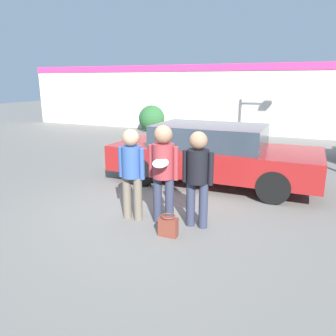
{
  "coord_description": "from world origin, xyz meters",
  "views": [
    {
      "loc": [
        2.46,
        -5.11,
        2.37
      ],
      "look_at": [
        0.33,
        -0.13,
        0.93
      ],
      "focal_mm": 35.0,
      "sensor_mm": 36.0,
      "label": 1
    }
  ],
  "objects_px": {
    "parked_car_near": "(212,153)",
    "shrub": "(152,118)",
    "person_middle_with_frisbee": "(163,166)",
    "person_right": "(198,172)",
    "handbag": "(168,226)",
    "person_left": "(132,168)"
  },
  "relations": [
    {
      "from": "person_left",
      "to": "parked_car_near",
      "type": "distance_m",
      "value": 2.71
    },
    {
      "from": "person_middle_with_frisbee",
      "to": "person_right",
      "type": "distance_m",
      "value": 0.58
    },
    {
      "from": "person_left",
      "to": "person_middle_with_frisbee",
      "type": "xyz_separation_m",
      "value": [
        0.57,
        0.05,
        0.07
      ]
    },
    {
      "from": "person_left",
      "to": "person_middle_with_frisbee",
      "type": "distance_m",
      "value": 0.58
    },
    {
      "from": "parked_car_near",
      "to": "person_middle_with_frisbee",
      "type": "bearing_deg",
      "value": -92.74
    },
    {
      "from": "person_middle_with_frisbee",
      "to": "parked_car_near",
      "type": "height_order",
      "value": "person_middle_with_frisbee"
    },
    {
      "from": "person_right",
      "to": "parked_car_near",
      "type": "xyz_separation_m",
      "value": [
        -0.45,
        2.48,
        -0.23
      ]
    },
    {
      "from": "shrub",
      "to": "handbag",
      "type": "distance_m",
      "value": 11.14
    },
    {
      "from": "person_left",
      "to": "person_right",
      "type": "distance_m",
      "value": 1.15
    },
    {
      "from": "person_right",
      "to": "shrub",
      "type": "distance_m",
      "value": 10.82
    },
    {
      "from": "parked_car_near",
      "to": "shrub",
      "type": "distance_m",
      "value": 8.49
    },
    {
      "from": "person_middle_with_frisbee",
      "to": "shrub",
      "type": "relative_size",
      "value": 1.36
    },
    {
      "from": "person_left",
      "to": "shrub",
      "type": "xyz_separation_m",
      "value": [
        -4.24,
        9.52,
        -0.32
      ]
    },
    {
      "from": "person_middle_with_frisbee",
      "to": "parked_car_near",
      "type": "bearing_deg",
      "value": 87.26
    },
    {
      "from": "person_left",
      "to": "shrub",
      "type": "height_order",
      "value": "person_left"
    },
    {
      "from": "person_right",
      "to": "parked_car_near",
      "type": "relative_size",
      "value": 0.34
    },
    {
      "from": "person_left",
      "to": "shrub",
      "type": "distance_m",
      "value": 10.43
    },
    {
      "from": "person_right",
      "to": "handbag",
      "type": "bearing_deg",
      "value": -119.99
    },
    {
      "from": "person_left",
      "to": "handbag",
      "type": "height_order",
      "value": "person_left"
    },
    {
      "from": "shrub",
      "to": "person_right",
      "type": "bearing_deg",
      "value": -60.14
    },
    {
      "from": "person_middle_with_frisbee",
      "to": "parked_car_near",
      "type": "relative_size",
      "value": 0.35
    },
    {
      "from": "parked_car_near",
      "to": "handbag",
      "type": "bearing_deg",
      "value": -87.13
    }
  ]
}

